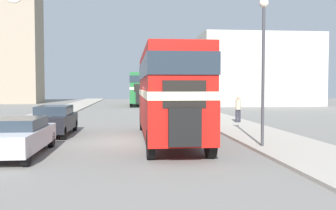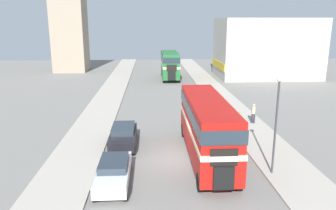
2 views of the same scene
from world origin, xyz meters
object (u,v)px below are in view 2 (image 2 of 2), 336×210
object	(u,v)px
car_parked_near	(114,171)
car_parked_mid	(123,135)
bus_distant	(170,63)
street_lamp	(277,111)
double_decker_bus	(207,124)
pedestrian_walking	(253,112)

from	to	relation	value
car_parked_near	car_parked_mid	size ratio (longest dim) A/B	1.02
bus_distant	street_lamp	size ratio (longest dim) A/B	1.58
double_decker_bus	street_lamp	distance (m)	4.70
double_decker_bus	pedestrian_walking	xyz separation A→B (m)	(5.45, 7.20, -1.29)
pedestrian_walking	street_lamp	size ratio (longest dim) A/B	0.30
bus_distant	car_parked_mid	world-z (taller)	bus_distant
street_lamp	car_parked_near	bearing A→B (deg)	-176.53
car_parked_mid	street_lamp	distance (m)	11.09
double_decker_bus	bus_distant	distance (m)	31.83
pedestrian_walking	street_lamp	world-z (taller)	street_lamp
pedestrian_walking	street_lamp	distance (m)	10.45
car_parked_mid	pedestrian_walking	distance (m)	12.03
bus_distant	double_decker_bus	bearing A→B (deg)	-89.07
double_decker_bus	street_lamp	xyz separation A→B (m)	(3.54, -2.68, 1.55)
street_lamp	double_decker_bus	bearing A→B (deg)	142.85
double_decker_bus	car_parked_near	bearing A→B (deg)	-150.62
double_decker_bus	pedestrian_walking	world-z (taller)	double_decker_bus
car_parked_mid	street_lamp	xyz separation A→B (m)	(9.21, -5.29, 3.17)
car_parked_near	car_parked_mid	bearing A→B (deg)	89.14
bus_distant	car_parked_near	size ratio (longest dim) A/B	1.99
pedestrian_walking	bus_distant	bearing A→B (deg)	103.61
bus_distant	car_parked_near	world-z (taller)	bus_distant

